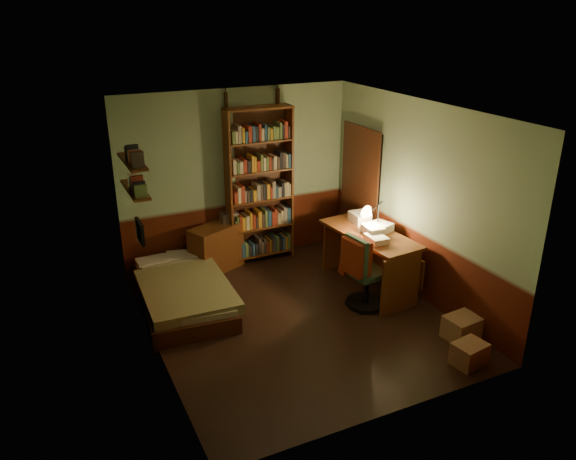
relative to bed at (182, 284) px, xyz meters
name	(u,v)px	position (x,y,z in m)	size (l,w,h in m)	color
floor	(296,318)	(1.19, -0.97, -0.30)	(3.50, 4.00, 0.02)	black
ceiling	(298,110)	(1.19, -0.97, 2.32)	(3.50, 4.00, 0.02)	silver
wall_back	(237,177)	(1.19, 1.04, 1.01)	(3.50, 0.02, 2.60)	#86A381
wall_left	(147,247)	(-0.57, -0.97, 1.01)	(0.02, 4.00, 2.60)	#86A381
wall_right	(418,201)	(2.95, -0.97, 1.01)	(0.02, 4.00, 2.60)	#86A381
wall_front	(398,296)	(1.19, -2.98, 1.01)	(3.50, 0.02, 2.60)	#86A381
doorway	(361,194)	(2.91, 0.33, 0.71)	(0.06, 0.90, 2.00)	black
door_trim	(359,195)	(2.88, 0.33, 0.71)	(0.02, 0.98, 2.08)	#391A0E
bed	(182,284)	(0.00, 0.00, 0.00)	(1.04, 1.94, 0.58)	olive
dresser	(216,248)	(0.73, 0.79, 0.05)	(0.77, 0.39, 0.69)	#562A11
mini_stereo	(229,217)	(1.00, 0.92, 0.46)	(0.24, 0.19, 0.13)	#B2B2B7
bookshelf	(259,186)	(1.48, 0.88, 0.88)	(1.00, 0.31, 2.34)	#562A11
bottle_left	(226,100)	(1.05, 0.99, 2.16)	(0.06, 0.06, 0.21)	black
bottle_right	(278,96)	(1.84, 0.99, 2.16)	(0.06, 0.06, 0.22)	black
desk	(368,260)	(2.44, -0.65, 0.12)	(0.63, 1.53, 0.82)	#562A11
paper_stack	(382,226)	(2.64, -0.64, 0.59)	(0.20, 0.27, 0.11)	silver
desk_lamp	(379,206)	(2.60, -0.60, 0.87)	(0.20, 0.20, 0.67)	black
office_chair	(367,275)	(2.15, -1.08, 0.14)	(0.43, 0.38, 0.86)	#31583C
red_jacket	(351,228)	(1.94, -0.97, 0.79)	(0.21, 0.38, 0.45)	#9B3016
wall_shelf_lower	(135,190)	(-0.45, 0.13, 1.31)	(0.20, 0.90, 0.03)	#562A11
wall_shelf_upper	(132,161)	(-0.45, 0.13, 1.66)	(0.20, 0.90, 0.03)	#562A11
framed_picture	(140,232)	(-0.53, -0.37, 0.96)	(0.04, 0.32, 0.26)	black
cardboard_box_a	(469,354)	(2.46, -2.67, -0.16)	(0.35, 0.28, 0.26)	#996F4E
cardboard_box_b	(462,327)	(2.75, -2.22, -0.15)	(0.39, 0.32, 0.27)	#996F4E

